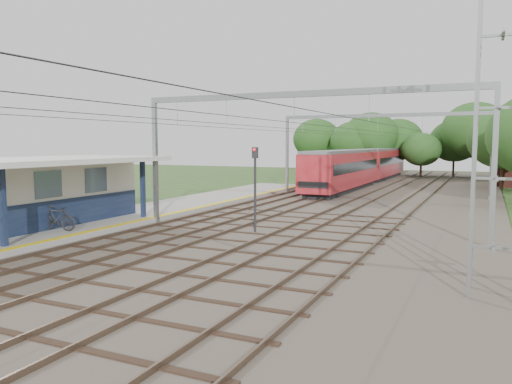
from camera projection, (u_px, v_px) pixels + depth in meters
The scene contains 10 objects.
ballast_bed at pixel (373, 202), 37.74m from camera, with size 18.00×90.00×0.10m, color #473D33.
platform at pixel (109, 220), 28.13m from camera, with size 5.00×52.00×0.35m, color gray.
yellow_stripe at pixel (142, 220), 27.17m from camera, with size 0.45×52.00×0.01m, color yellow.
rail_tracks at pixel (341, 199), 38.78m from camera, with size 11.80×88.00×0.15m.
catenary_system at pixel (351, 128), 33.22m from camera, with size 17.22×88.00×7.00m.
lattice_pylon at pixel (501, 90), 13.96m from camera, with size 1.30×1.30×12.00m.
tree_band at pixel (419, 140), 61.81m from camera, with size 31.72×30.88×8.82m.
bicycle at pixel (57, 218), 23.72m from camera, with size 0.56×1.99×1.20m, color black.
train at pixel (365, 165), 54.79m from camera, with size 2.89×35.96×3.80m.
signal_post at pixel (255, 180), 24.62m from camera, with size 0.33×0.29×4.32m.
Camera 1 is at (11.76, -7.74, 4.49)m, focal length 35.00 mm.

